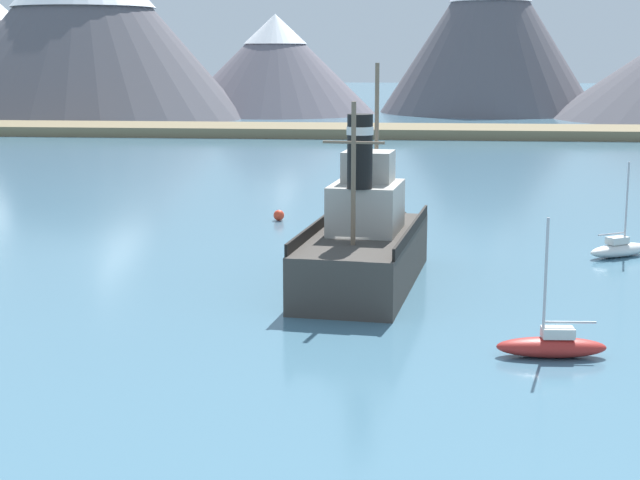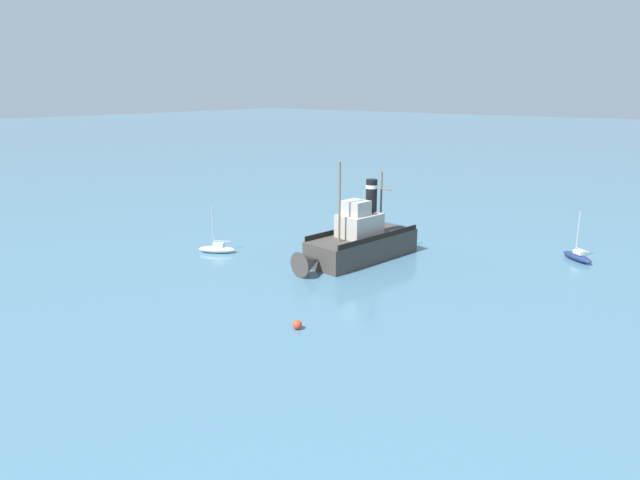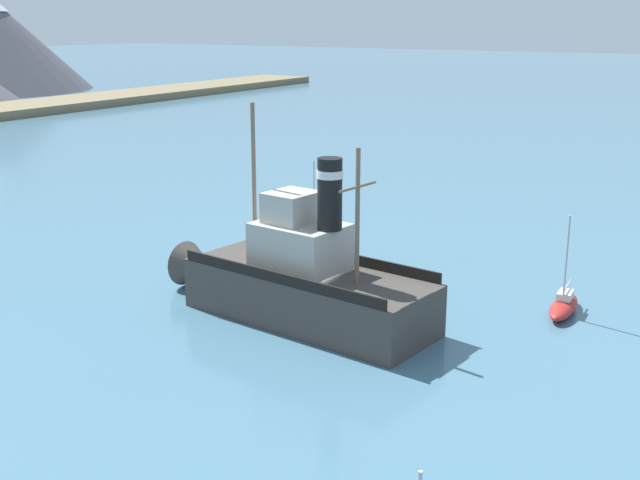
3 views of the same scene
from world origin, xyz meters
TOP-DOWN VIEW (x-y plane):
  - ground_plane at (0.00, 0.00)m, footprint 600.00×600.00m
  - old_tugboat at (0.01, 0.92)m, footprint 5.79×14.70m
  - sailboat_red at (6.99, -9.61)m, footprint 3.86×1.34m
  - sailboat_white at (12.74, 7.94)m, footprint 3.80×2.97m

SIDE VIEW (x-z plane):
  - ground_plane at x=0.00m, z-range 0.00..0.00m
  - sailboat_red at x=6.99m, z-range -2.02..2.88m
  - sailboat_white at x=12.74m, z-range -2.02..2.88m
  - old_tugboat at x=0.01m, z-range -3.12..6.78m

